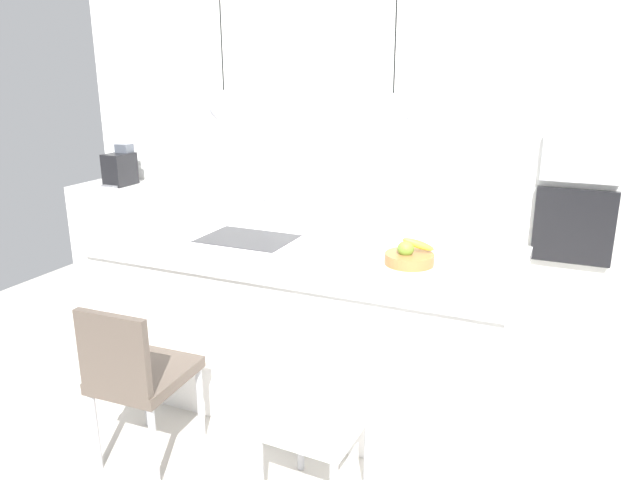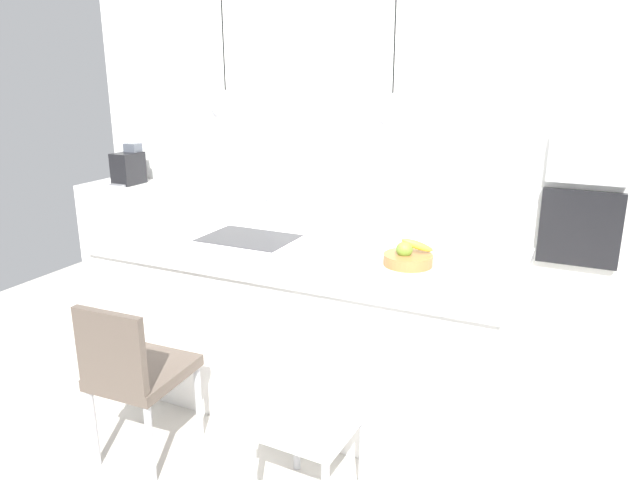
% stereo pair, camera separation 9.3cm
% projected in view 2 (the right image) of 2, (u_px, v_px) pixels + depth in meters
% --- Properties ---
extents(floor, '(6.60, 6.60, 0.00)m').
position_uv_depth(floor, '(306.00, 389.00, 3.77)').
color(floor, '#BCB7AD').
rests_on(floor, ground).
extents(back_wall, '(6.00, 0.10, 2.60)m').
position_uv_depth(back_wall, '(395.00, 153.00, 4.83)').
color(back_wall, white).
rests_on(back_wall, ground).
extents(kitchen_island, '(2.49, 1.06, 0.96)m').
position_uv_depth(kitchen_island, '(305.00, 320.00, 3.63)').
color(kitchen_island, white).
rests_on(kitchen_island, ground).
extents(sink_basin, '(0.56, 0.40, 0.02)m').
position_uv_depth(sink_basin, '(249.00, 239.00, 3.66)').
color(sink_basin, '#2D2D30').
rests_on(sink_basin, kitchen_island).
extents(faucet, '(0.02, 0.17, 0.22)m').
position_uv_depth(faucet, '(266.00, 209.00, 3.80)').
color(faucet, silver).
rests_on(faucet, kitchen_island).
extents(fruit_bowl, '(0.27, 0.26, 0.16)m').
position_uv_depth(fruit_bowl, '(408.00, 257.00, 3.15)').
color(fruit_bowl, '#9E6B38').
rests_on(fruit_bowl, kitchen_island).
extents(side_counter, '(1.10, 0.60, 0.90)m').
position_uv_depth(side_counter, '(144.00, 231.00, 5.73)').
color(side_counter, white).
rests_on(side_counter, ground).
extents(coffee_machine, '(0.20, 0.35, 0.38)m').
position_uv_depth(coffee_machine, '(128.00, 167.00, 5.62)').
color(coffee_machine, black).
rests_on(coffee_machine, side_counter).
extents(microwave, '(0.54, 0.08, 0.34)m').
position_uv_depth(microwave, '(589.00, 160.00, 4.16)').
color(microwave, '#9E9EA3').
rests_on(microwave, back_wall).
extents(oven, '(0.56, 0.08, 0.56)m').
position_uv_depth(oven, '(580.00, 228.00, 4.30)').
color(oven, black).
rests_on(oven, back_wall).
extents(chair_near, '(0.43, 0.49, 0.89)m').
position_uv_depth(chair_near, '(135.00, 371.00, 2.97)').
color(chair_near, brown).
rests_on(chair_near, ground).
extents(chair_middle, '(0.44, 0.47, 0.87)m').
position_uv_depth(chair_middle, '(303.00, 417.00, 2.59)').
color(chair_middle, white).
rests_on(chair_middle, ground).
extents(pendant_light_left, '(0.18, 0.18, 0.78)m').
position_uv_depth(pendant_light_left, '(226.00, 106.00, 3.48)').
color(pendant_light_left, silver).
extents(pendant_light_right, '(0.18, 0.18, 0.78)m').
position_uv_depth(pendant_light_right, '(392.00, 111.00, 3.06)').
color(pendant_light_right, silver).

